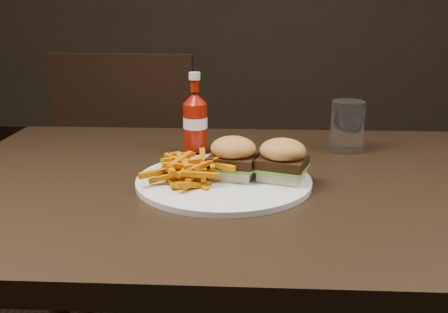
{
  "coord_description": "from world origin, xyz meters",
  "views": [
    {
      "loc": [
        0.01,
        -0.95,
        1.08
      ],
      "look_at": [
        -0.04,
        -0.02,
        0.8
      ],
      "focal_mm": 42.0,
      "sensor_mm": 36.0,
      "label": 1
    }
  ],
  "objects_px": {
    "dining_table": "(247,188)",
    "ketchup_bottle": "(195,127)",
    "tumbler": "(347,127)",
    "chair_far": "(145,185)",
    "plate": "(224,181)"
  },
  "relations": [
    {
      "from": "dining_table",
      "to": "tumbler",
      "type": "distance_m",
      "value": 0.31
    },
    {
      "from": "chair_far",
      "to": "plate",
      "type": "height_order",
      "value": "plate"
    },
    {
      "from": "chair_far",
      "to": "ketchup_bottle",
      "type": "xyz_separation_m",
      "value": [
        0.26,
        -0.67,
        0.38
      ]
    },
    {
      "from": "chair_far",
      "to": "tumbler",
      "type": "relative_size",
      "value": 3.95
    },
    {
      "from": "plate",
      "to": "chair_far",
      "type": "bearing_deg",
      "value": 111.24
    },
    {
      "from": "tumbler",
      "to": "plate",
      "type": "bearing_deg",
      "value": -137.61
    },
    {
      "from": "dining_table",
      "to": "plate",
      "type": "relative_size",
      "value": 3.68
    },
    {
      "from": "dining_table",
      "to": "plate",
      "type": "distance_m",
      "value": 0.06
    },
    {
      "from": "dining_table",
      "to": "ketchup_bottle",
      "type": "height_order",
      "value": "ketchup_bottle"
    },
    {
      "from": "ketchup_bottle",
      "to": "chair_far",
      "type": "bearing_deg",
      "value": 111.57
    },
    {
      "from": "chair_far",
      "to": "ketchup_bottle",
      "type": "height_order",
      "value": "ketchup_bottle"
    },
    {
      "from": "dining_table",
      "to": "chair_far",
      "type": "distance_m",
      "value": 0.96
    },
    {
      "from": "dining_table",
      "to": "chair_far",
      "type": "relative_size",
      "value": 2.6
    },
    {
      "from": "ketchup_bottle",
      "to": "tumbler",
      "type": "distance_m",
      "value": 0.34
    },
    {
      "from": "dining_table",
      "to": "tumbler",
      "type": "height_order",
      "value": "tumbler"
    }
  ]
}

